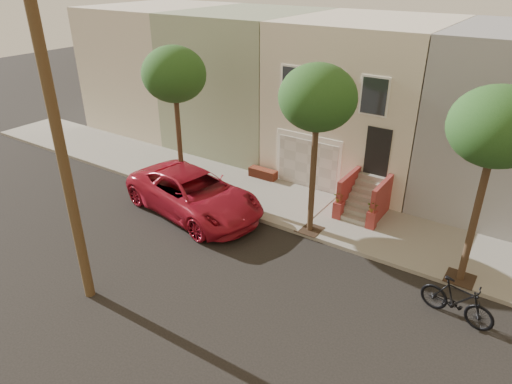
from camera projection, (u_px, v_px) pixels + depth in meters
The scene contains 8 objects.
ground at pixel (228, 275), 15.20m from camera, with size 90.00×90.00×0.00m, color black.
sidewalk at pixel (305, 209), 19.14m from camera, with size 40.00×3.70×0.15m, color gray.
house_row at pixel (366, 96), 21.88m from camera, with size 33.10×11.70×7.00m.
tree_left at pixel (174, 75), 18.49m from camera, with size 2.70×2.57×6.30m.
tree_mid at pixel (318, 99), 15.25m from camera, with size 2.70×2.57×6.30m.
tree_right at pixel (497, 128), 12.51m from camera, with size 2.70×2.57×6.30m.
pickup_truck at pixel (194, 194), 18.66m from camera, with size 2.92×6.33×1.76m, color #A41529.
motorcycle at pixel (457, 301), 13.07m from camera, with size 0.61×2.15×1.29m, color black.
Camera 1 is at (7.67, -9.73, 9.28)m, focal length 31.97 mm.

